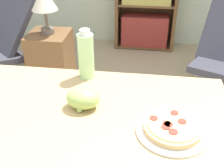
% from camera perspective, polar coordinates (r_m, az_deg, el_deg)
% --- Properties ---
extents(dining_table, '(1.32, 0.72, 0.74)m').
position_cam_1_polar(dining_table, '(1.20, -8.61, -9.94)').
color(dining_table, tan).
rests_on(dining_table, ground_plane).
extents(pizza_on_plate, '(0.27, 0.27, 0.04)m').
position_cam_1_polar(pizza_on_plate, '(1.05, 12.14, -8.85)').
color(pizza_on_plate, white).
rests_on(pizza_on_plate, dining_table).
extents(grape_bunch, '(0.14, 0.11, 0.09)m').
position_cam_1_polar(grape_bunch, '(1.14, -5.90, -2.88)').
color(grape_bunch, '#A8CC66').
rests_on(grape_bunch, dining_table).
extents(drink_bottle, '(0.08, 0.08, 0.24)m').
position_cam_1_polar(drink_bottle, '(1.32, -5.31, 5.81)').
color(drink_bottle, '#B7EAA3').
rests_on(drink_bottle, dining_table).
extents(side_table, '(0.34, 0.34, 0.55)m').
position_cam_1_polar(side_table, '(2.56, -12.15, 4.33)').
color(side_table, brown).
rests_on(side_table, ground_plane).
extents(table_lamp, '(0.21, 0.21, 0.39)m').
position_cam_1_polar(table_lamp, '(2.37, -13.68, 16.16)').
color(table_lamp, '#665B51').
rests_on(table_lamp, side_table).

